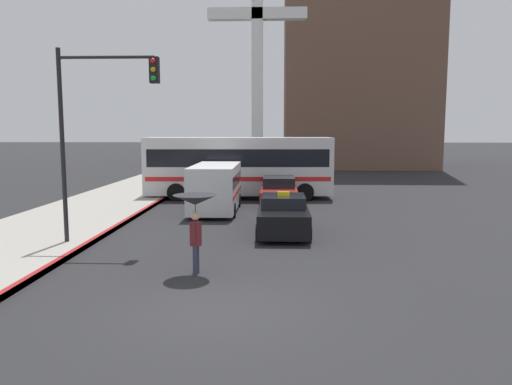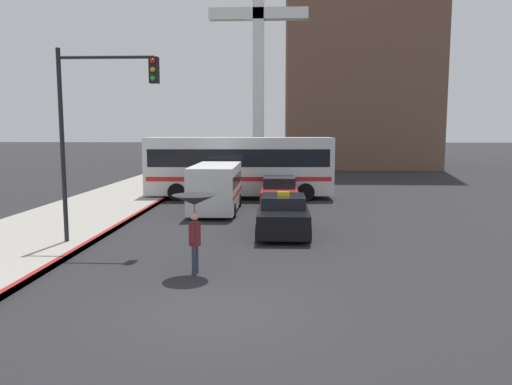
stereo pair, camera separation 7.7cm
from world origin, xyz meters
The scene contains 8 objects.
ground_plane centered at (0.00, 0.00, 0.00)m, with size 300.00×300.00×0.00m, color #262628.
taxi centered at (1.49, 8.04, 0.66)m, with size 1.91×4.09×1.56m.
sedan_red centered at (1.35, 15.31, 0.65)m, with size 1.91×4.80×1.41m.
ambulance_van centered at (-1.60, 12.93, 1.22)m, with size 2.12×5.23×2.19m.
city_bus centered at (-0.90, 17.70, 1.88)m, with size 10.38×3.06×3.39m.
pedestrian_with_umbrella centered at (-0.86, 2.71, 1.75)m, with size 1.16×1.16×2.11m.
traffic_light centered at (-4.41, 5.65, 4.34)m, with size 3.24×0.38×6.33m.
monument_cross centered at (-0.43, 31.73, 10.34)m, with size 8.02×0.90×18.24m.
Camera 2 is at (1.35, -10.02, 3.77)m, focal length 35.00 mm.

